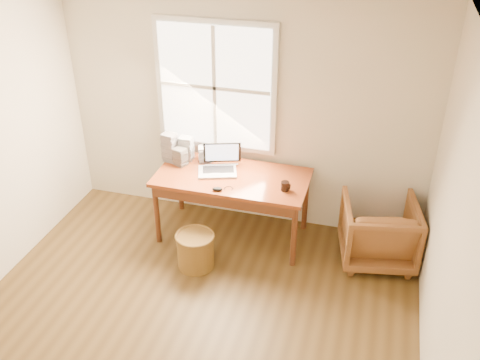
# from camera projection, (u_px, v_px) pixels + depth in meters

# --- Properties ---
(room_shell) EXTENTS (4.04, 4.54, 2.64)m
(room_shell) POSITION_uv_depth(u_px,v_px,m) (166.00, 215.00, 3.95)
(room_shell) COLOR brown
(room_shell) RESTS_ON ground
(desk) EXTENTS (1.60, 0.80, 0.04)m
(desk) POSITION_uv_depth(u_px,v_px,m) (232.00, 177.00, 5.60)
(desk) COLOR brown
(desk) RESTS_ON room_shell
(armchair) EXTENTS (0.86, 0.88, 0.68)m
(armchair) POSITION_uv_depth(u_px,v_px,m) (378.00, 231.00, 5.43)
(armchair) COLOR brown
(armchair) RESTS_ON room_shell
(wicker_stool) EXTENTS (0.44, 0.44, 0.37)m
(wicker_stool) POSITION_uv_depth(u_px,v_px,m) (196.00, 251.00, 5.41)
(wicker_stool) COLOR brown
(wicker_stool) RESTS_ON room_shell
(laptop) EXTENTS (0.53, 0.55, 0.31)m
(laptop) POSITION_uv_depth(u_px,v_px,m) (217.00, 160.00, 5.57)
(laptop) COLOR silver
(laptop) RESTS_ON desk
(mouse) EXTENTS (0.11, 0.08, 0.03)m
(mouse) POSITION_uv_depth(u_px,v_px,m) (217.00, 189.00, 5.33)
(mouse) COLOR black
(mouse) RESTS_ON desk
(coffee_mug) EXTENTS (0.10, 0.10, 0.09)m
(coffee_mug) POSITION_uv_depth(u_px,v_px,m) (285.00, 186.00, 5.32)
(coffee_mug) COLOR black
(coffee_mug) RESTS_ON desk
(cd_stack_a) EXTENTS (0.14, 0.12, 0.27)m
(cd_stack_a) POSITION_uv_depth(u_px,v_px,m) (187.00, 148.00, 5.84)
(cd_stack_a) COLOR silver
(cd_stack_a) RESTS_ON desk
(cd_stack_b) EXTENTS (0.16, 0.15, 0.19)m
(cd_stack_b) POSITION_uv_depth(u_px,v_px,m) (180.00, 157.00, 5.76)
(cd_stack_b) COLOR #26252A
(cd_stack_b) RESTS_ON desk
(cd_stack_c) EXTENTS (0.16, 0.15, 0.32)m
(cd_stack_c) POSITION_uv_depth(u_px,v_px,m) (170.00, 147.00, 5.81)
(cd_stack_c) COLOR #A2A3AF
(cd_stack_c) RESTS_ON desk
(cd_stack_d) EXTENTS (0.17, 0.16, 0.17)m
(cd_stack_d) POSITION_uv_depth(u_px,v_px,m) (205.00, 154.00, 5.83)
(cd_stack_d) COLOR silver
(cd_stack_d) RESTS_ON desk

